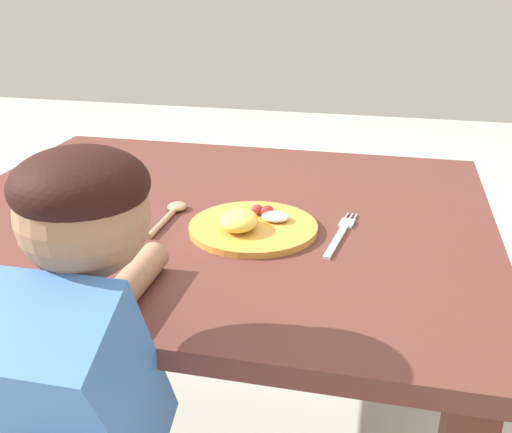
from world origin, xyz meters
TOP-DOWN VIEW (x-y plane):
  - dining_table at (0.00, 0.00)m, footprint 1.16×0.98m
  - plate at (0.11, -0.09)m, footprint 0.25×0.25m
  - fork at (0.28, -0.06)m, footprint 0.05×0.22m
  - spoon at (-0.07, -0.05)m, footprint 0.04×0.18m

SIDE VIEW (x-z plane):
  - dining_table at x=0.00m, z-range 0.25..0.95m
  - fork at x=0.28m, z-range 0.70..0.70m
  - spoon at x=-0.07m, z-range 0.70..0.71m
  - plate at x=0.11m, z-range 0.69..0.74m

